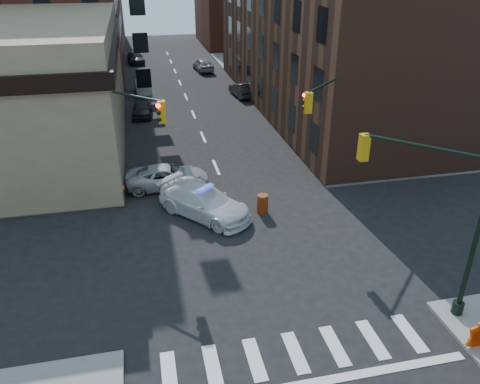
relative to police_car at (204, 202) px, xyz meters
name	(u,v)px	position (x,y,z in m)	size (l,w,h in m)	color
ground	(251,249)	(1.69, -3.73, -0.81)	(140.00, 140.00, 0.00)	black
sidewalk_ne	(374,75)	(24.69, 29.02, -0.73)	(34.00, 54.50, 0.15)	gray
commercial_row_ne	(335,27)	(14.69, 18.77, 6.19)	(14.00, 34.00, 14.00)	#4D2C1F
filler_ne	(252,4)	(15.69, 54.27, 5.19)	(16.00, 16.00, 12.00)	brown
signal_pole_se	(450,206)	(7.73, -9.25, 3.81)	(5.40, 5.27, 8.00)	black
signal_pole_nw	(118,136)	(-4.16, 1.61, 3.53)	(3.58, 3.67, 8.00)	black
signal_pole_ne	(330,121)	(7.53, 1.62, 3.53)	(3.67, 3.58, 8.00)	black
tree_ne_near	(264,62)	(9.19, 22.27, 2.68)	(3.00, 3.00, 4.85)	black
tree_ne_far	(245,48)	(9.19, 30.27, 2.68)	(3.00, 3.00, 4.85)	black
police_car	(204,202)	(0.00, 0.00, 0.00)	(2.26, 5.55, 1.61)	silver
pickup	(168,177)	(-1.68, 3.95, -0.12)	(2.28, 4.95, 1.38)	silver
parked_car_wnear	(142,108)	(-2.75, 18.83, -0.12)	(1.62, 4.03, 1.37)	black
parked_car_wfar	(143,88)	(-2.42, 26.11, -0.10)	(1.50, 4.29, 1.41)	gray
parked_car_wdeep	(136,58)	(-2.87, 42.22, -0.11)	(1.95, 4.79, 1.39)	black
parked_car_enear	(242,90)	(7.19, 23.15, -0.12)	(1.44, 4.14, 1.37)	black
parked_car_efar	(203,65)	(5.13, 35.61, -0.02)	(1.86, 4.64, 1.58)	#9A9DA2
pedestrian_a	(114,185)	(-4.81, 2.96, 0.15)	(0.58, 0.38, 1.60)	black
pedestrian_b	(60,188)	(-7.71, 2.91, 0.25)	(0.88, 0.69, 1.82)	black
pedestrian_c	(12,189)	(-10.35, 3.37, 0.29)	(1.10, 0.46, 1.88)	#1D232C
barrel_road	(263,204)	(3.15, -0.37, -0.27)	(0.60, 0.60, 1.08)	red
barrel_bank	(179,191)	(-1.15, 2.33, -0.35)	(0.51, 0.51, 0.92)	#C74509
barricade_nw_a	(114,195)	(-4.81, 2.33, -0.19)	(1.24, 0.62, 0.93)	orange
barricade_nw_b	(76,192)	(-6.93, 3.06, -0.15)	(1.34, 0.67, 1.00)	#D35009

